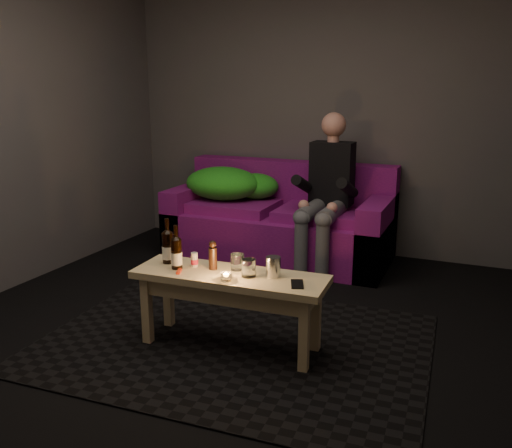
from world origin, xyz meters
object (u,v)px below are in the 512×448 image
(coffee_table, at_px, (230,287))
(beer_bottle_b, at_px, (176,253))
(sofa, at_px, (281,224))
(beer_bottle_a, at_px, (168,247))
(person, at_px, (326,190))
(steel_cup, at_px, (273,267))

(coffee_table, relative_size, beer_bottle_b, 4.35)
(sofa, distance_m, beer_bottle_a, 1.85)
(sofa, bearing_deg, beer_bottle_a, -92.39)
(sofa, distance_m, beer_bottle_b, 1.92)
(coffee_table, bearing_deg, sofa, 101.25)
(beer_bottle_b, bearing_deg, person, 75.64)
(coffee_table, xyz_separation_m, beer_bottle_a, (-0.45, 0.03, 0.19))
(person, bearing_deg, beer_bottle_b, -104.36)
(person, distance_m, coffee_table, 1.72)
(person, xyz_separation_m, steel_cup, (0.15, -1.64, -0.16))
(person, bearing_deg, steel_cup, -84.77)
(steel_cup, bearing_deg, coffee_table, -168.13)
(person, xyz_separation_m, beer_bottle_b, (-0.44, -1.74, -0.12))
(person, height_order, beer_bottle_b, person)
(beer_bottle_a, bearing_deg, sofa, 87.61)
(coffee_table, xyz_separation_m, beer_bottle_b, (-0.34, -0.05, 0.19))
(beer_bottle_b, bearing_deg, beer_bottle_a, 145.41)
(sofa, xyz_separation_m, beer_bottle_a, (-0.08, -1.83, 0.27))
(sofa, height_order, beer_bottle_b, sofa)
(sofa, relative_size, person, 1.50)
(sofa, bearing_deg, steel_cup, -70.81)
(beer_bottle_b, relative_size, steel_cup, 2.29)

